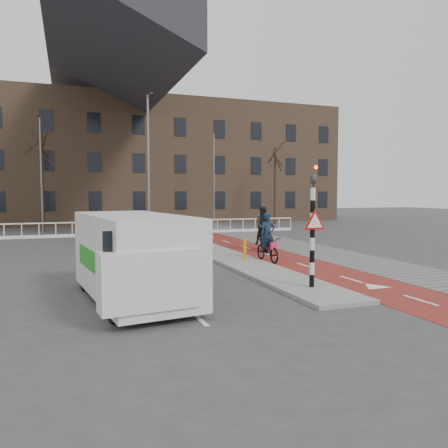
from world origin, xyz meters
name	(u,v)px	position (x,y,z in m)	size (l,w,h in m)	color
ground	(296,277)	(0.00, 0.00, 0.00)	(120.00, 120.00, 0.00)	#38383A
bike_lane	(232,244)	(1.50, 10.00, 0.01)	(2.50, 60.00, 0.01)	maroon
sidewalk	(277,242)	(4.30, 10.00, 0.01)	(3.00, 60.00, 0.01)	slate
curb_island	(234,260)	(-0.70, 4.00, 0.06)	(1.80, 16.00, 0.12)	gray
traffic_signal	(313,223)	(-0.60, -2.02, 1.99)	(0.80, 0.80, 3.68)	black
bollard	(245,249)	(-0.45, 3.47, 0.56)	(0.12, 0.12, 0.87)	orange
cyclist_near	(268,245)	(0.55, 3.39, 0.69)	(0.68, 1.94, 2.02)	black
cyclist_far	(264,232)	(1.94, 6.74, 0.91)	(1.10, 2.15, 2.19)	black
van	(133,255)	(-5.65, -1.37, 1.20)	(2.80, 5.53, 2.28)	silver
railing	(104,232)	(-5.00, 17.00, 0.31)	(28.00, 0.10, 0.99)	silver
townhouse_row	(111,143)	(-3.00, 32.00, 7.81)	(46.00, 10.00, 15.90)	#7F6047
tree_mid	(42,182)	(-9.02, 22.57, 3.72)	(0.29, 0.29, 7.45)	black
tree_right	(275,186)	(10.81, 23.40, 3.53)	(0.22, 0.22, 7.06)	black
streetlight_near	(149,170)	(-2.85, 12.04, 4.19)	(0.12, 0.12, 8.38)	slate
streetlight_left	(41,175)	(-9.00, 21.51, 4.21)	(0.12, 0.12, 8.42)	slate
streetlight_right	(214,179)	(4.90, 23.50, 4.07)	(0.12, 0.12, 8.14)	slate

